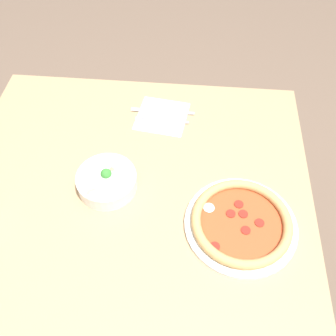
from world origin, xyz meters
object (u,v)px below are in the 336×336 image
(pizza, at_px, (241,223))
(knife, at_px, (165,112))
(bowl, at_px, (107,180))
(fork, at_px, (162,121))

(pizza, bearing_deg, knife, 30.00)
(bowl, distance_m, knife, 0.36)
(bowl, bearing_deg, knife, -23.09)
(pizza, xyz_separation_m, bowl, (0.10, 0.39, 0.01))
(pizza, relative_size, fork, 1.64)
(bowl, xyz_separation_m, fork, (0.28, -0.13, -0.03))
(fork, distance_m, knife, 0.05)
(pizza, distance_m, bowl, 0.40)
(pizza, relative_size, bowl, 1.75)
(knife, bearing_deg, bowl, 67.65)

